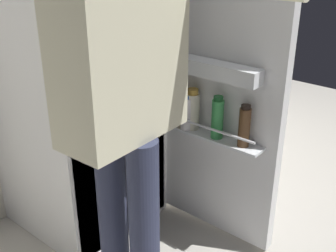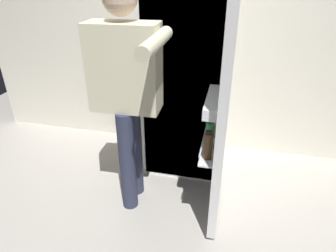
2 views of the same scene
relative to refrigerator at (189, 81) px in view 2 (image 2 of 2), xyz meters
name	(u,v)px [view 2 (image 2 of 2)]	position (x,y,z in m)	size (l,w,h in m)	color
ground_plane	(172,196)	(-0.03, -0.51, -0.84)	(6.00, 6.00, 0.00)	#B7B2A8
kitchen_wall	(195,18)	(-0.03, 0.43, 0.45)	(4.40, 0.10, 2.57)	silver
refrigerator	(189,81)	(0.00, 0.00, 0.00)	(0.71, 1.28, 1.68)	white
person	(127,85)	(-0.33, -0.60, 0.15)	(0.56, 0.77, 1.63)	#2D334C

